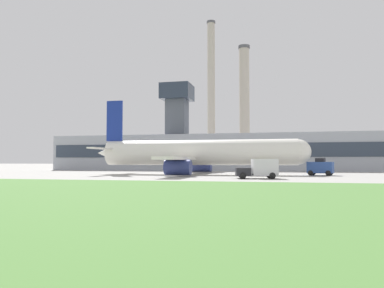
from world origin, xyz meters
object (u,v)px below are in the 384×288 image
object	(u,v)px
airplane	(195,153)
pushback_tug	(320,168)
ground_crew_person	(263,169)
baggage_truck	(260,169)

from	to	relation	value
airplane	pushback_tug	distance (m)	16.92
airplane	pushback_tug	xyz separation A→B (m)	(16.79, 0.56, -1.95)
airplane	ground_crew_person	xyz separation A→B (m)	(9.48, -3.38, -2.10)
pushback_tug	baggage_truck	xyz separation A→B (m)	(-7.39, -10.71, 0.00)
pushback_tug	ground_crew_person	xyz separation A→B (m)	(-7.31, -3.93, -0.15)
airplane	pushback_tug	bearing A→B (deg)	1.89
pushback_tug	airplane	bearing A→B (deg)	-178.11
baggage_truck	ground_crew_person	bearing A→B (deg)	89.37
pushback_tug	ground_crew_person	size ratio (longest dim) A/B	2.07
airplane	ground_crew_person	distance (m)	10.28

